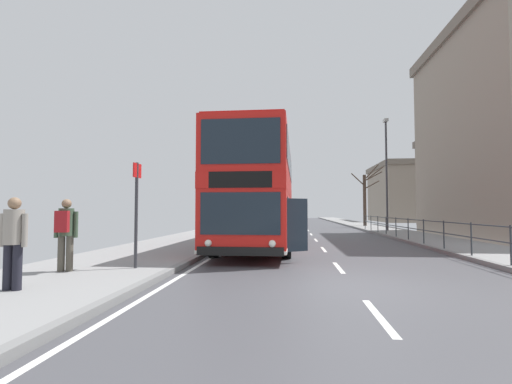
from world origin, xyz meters
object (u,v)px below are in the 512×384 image
(background_building_00, at_px, (489,177))
(background_building_02, at_px, (412,193))
(street_lamp_far_side, at_px, (386,166))
(bare_tree_far_00, at_px, (365,196))
(pedestrian_with_backpack, at_px, (65,229))
(pedestrian_companion, at_px, (14,238))
(bus_stop_sign_near, at_px, (136,203))
(double_decker_bus_main, at_px, (260,193))

(background_building_00, bearing_deg, background_building_02, 92.15)
(street_lamp_far_side, xyz_separation_m, bare_tree_far_00, (0.09, 8.29, -1.89))
(background_building_00, bearing_deg, pedestrian_with_backpack, -130.48)
(pedestrian_companion, xyz_separation_m, bare_tree_far_00, (11.99, 29.56, 1.82))
(pedestrian_with_backpack, bearing_deg, pedestrian_companion, -81.78)
(bus_stop_sign_near, distance_m, street_lamp_far_side, 21.65)
(bus_stop_sign_near, distance_m, bare_tree_far_00, 28.97)
(bus_stop_sign_near, relative_size, bare_tree_far_00, 0.46)
(double_decker_bus_main, distance_m, background_building_00, 27.63)
(bare_tree_far_00, xyz_separation_m, background_building_00, (10.91, -0.36, 1.67))
(background_building_00, bearing_deg, bare_tree_far_00, 178.10)
(bus_stop_sign_near, bearing_deg, street_lamp_far_side, 59.89)
(pedestrian_companion, height_order, bus_stop_sign_near, bus_stop_sign_near)
(double_decker_bus_main, xyz_separation_m, pedestrian_with_backpack, (-3.99, -7.43, -1.19))
(bare_tree_far_00, relative_size, background_building_02, 0.43)
(bus_stop_sign_near, height_order, background_building_02, background_building_02)
(street_lamp_far_side, distance_m, background_building_02, 29.13)
(street_lamp_far_side, distance_m, bare_tree_far_00, 8.50)
(double_decker_bus_main, distance_m, bare_tree_far_00, 21.76)
(double_decker_bus_main, xyz_separation_m, background_building_02, (18.48, 39.06, 1.74))
(street_lamp_far_side, height_order, bare_tree_far_00, street_lamp_far_side)
(street_lamp_far_side, bearing_deg, bus_stop_sign_near, -120.11)
(double_decker_bus_main, distance_m, background_building_02, 43.25)
(double_decker_bus_main, relative_size, pedestrian_with_backpack, 6.58)
(street_lamp_far_side, height_order, background_building_00, background_building_00)
(pedestrian_companion, xyz_separation_m, street_lamp_far_side, (11.90, 21.28, 3.71))
(pedestrian_companion, height_order, bare_tree_far_00, bare_tree_far_00)
(background_building_00, height_order, background_building_02, background_building_00)
(double_decker_bus_main, xyz_separation_m, bare_tree_far_00, (8.30, 20.10, 0.58))
(double_decker_bus_main, distance_m, pedestrian_companion, 10.23)
(pedestrian_companion, distance_m, street_lamp_far_side, 24.66)
(double_decker_bus_main, relative_size, background_building_00, 0.80)
(pedestrian_companion, relative_size, background_building_02, 0.12)
(double_decker_bus_main, bearing_deg, bare_tree_far_00, 67.57)
(pedestrian_with_backpack, distance_m, bare_tree_far_00, 30.20)
(double_decker_bus_main, height_order, pedestrian_with_backpack, double_decker_bus_main)
(double_decker_bus_main, relative_size, street_lamp_far_side, 1.39)
(street_lamp_far_side, distance_m, background_building_00, 13.56)
(pedestrian_with_backpack, xyz_separation_m, background_building_00, (23.19, 27.17, 3.44))
(bare_tree_far_00, bearing_deg, pedestrian_with_backpack, -114.04)
(pedestrian_with_backpack, height_order, background_building_00, background_building_00)
(pedestrian_companion, distance_m, bus_stop_sign_near, 3.04)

